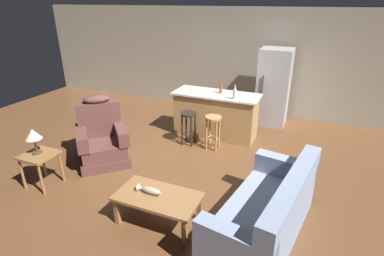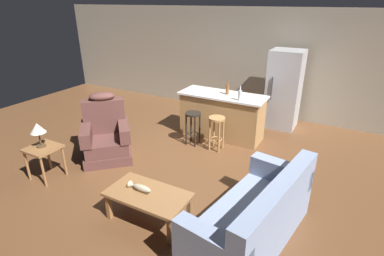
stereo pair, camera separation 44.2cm
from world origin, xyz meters
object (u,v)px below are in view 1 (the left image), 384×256
(bar_stool_right, at_px, (213,127))
(kitchen_island, at_px, (216,115))
(couch, at_px, (267,214))
(table_lamp, at_px, (33,135))
(end_table, at_px, (40,160))
(bottle_short_amber, at_px, (235,94))
(fish_figurine, at_px, (149,190))
(bottle_tall_green, at_px, (221,88))
(coffee_table, at_px, (158,199))
(refrigerator, at_px, (273,87))
(bar_stool_left, at_px, (189,123))
(recliner_near_lamp, at_px, (102,139))

(bar_stool_right, bearing_deg, kitchen_island, 104.57)
(couch, height_order, table_lamp, table_lamp)
(end_table, height_order, bottle_short_amber, bottle_short_amber)
(fish_figurine, height_order, bottle_short_amber, bottle_short_amber)
(bottle_tall_green, bearing_deg, coffee_table, -87.20)
(couch, bearing_deg, table_lamp, 13.33)
(refrigerator, bearing_deg, table_lamp, -125.26)
(fish_figurine, bearing_deg, bar_stool_left, 101.10)
(recliner_near_lamp, bearing_deg, fish_figurine, 12.69)
(bottle_tall_green, xyz_separation_m, bottle_short_amber, (0.37, -0.27, -0.01))
(fish_figurine, height_order, table_lamp, table_lamp)
(recliner_near_lamp, distance_m, bottle_short_amber, 2.64)
(table_lamp, xyz_separation_m, kitchen_island, (1.92, 2.90, -0.39))
(couch, relative_size, bar_stool_right, 2.96)
(fish_figurine, distance_m, refrigerator, 4.26)
(recliner_near_lamp, relative_size, bar_stool_right, 1.76)
(end_table, xyz_separation_m, table_lamp, (-0.03, 0.01, 0.41))
(coffee_table, xyz_separation_m, bar_stool_right, (-0.06, 2.32, 0.11))
(recliner_near_lamp, bearing_deg, refrigerator, 97.08)
(bar_stool_right, height_order, bottle_short_amber, bottle_short_amber)
(coffee_table, bearing_deg, couch, 11.93)
(couch, distance_m, bar_stool_left, 2.82)
(couch, distance_m, recliner_near_lamp, 3.21)
(coffee_table, relative_size, bottle_tall_green, 3.63)
(coffee_table, distance_m, kitchen_island, 2.96)
(bottle_short_amber, bearing_deg, coffee_table, -94.78)
(couch, relative_size, bottle_short_amber, 6.98)
(kitchen_island, bearing_deg, couch, -59.15)
(table_lamp, bearing_deg, end_table, -10.81)
(bar_stool_left, bearing_deg, couch, -46.22)
(recliner_near_lamp, height_order, refrigerator, refrigerator)
(bar_stool_left, bearing_deg, end_table, -123.83)
(bar_stool_left, height_order, bottle_short_amber, bottle_short_amber)
(couch, bearing_deg, bottle_short_amber, -55.58)
(refrigerator, bearing_deg, coffee_table, -100.32)
(recliner_near_lamp, distance_m, refrigerator, 3.99)
(end_table, bearing_deg, recliner_near_lamp, 70.75)
(bar_stool_left, relative_size, bottle_short_amber, 2.36)
(fish_figurine, xyz_separation_m, couch, (1.49, 0.29, -0.12))
(bar_stool_right, xyz_separation_m, bottle_tall_green, (-0.08, 0.66, 0.59))
(bar_stool_right, bearing_deg, table_lamp, -132.47)
(coffee_table, relative_size, fish_figurine, 3.24)
(end_table, height_order, bottle_tall_green, bottle_tall_green)
(table_lamp, relative_size, bottle_tall_green, 1.35)
(coffee_table, xyz_separation_m, recliner_near_lamp, (-1.75, 1.08, 0.06))
(bar_stool_right, distance_m, refrigerator, 2.05)
(bottle_short_amber, bearing_deg, couch, -64.95)
(refrigerator, bearing_deg, bottle_tall_green, -127.69)
(couch, bearing_deg, kitchen_island, -49.79)
(couch, distance_m, refrigerator, 3.95)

